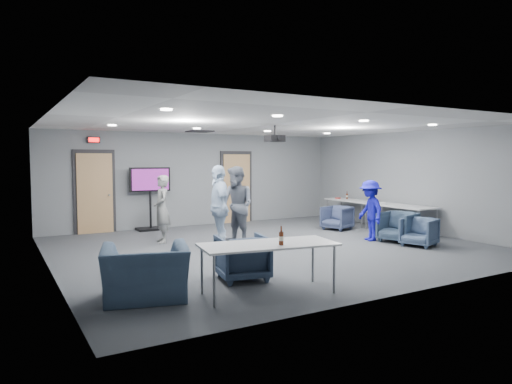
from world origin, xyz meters
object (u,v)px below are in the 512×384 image
table_front_left (268,246)px  chair_front_a (242,257)px  chair_right_a (337,218)px  bottle_front (281,238)px  chair_right_b (398,227)px  table_right_b (400,207)px  table_right_a (351,201)px  chair_right_c (419,232)px  person_c (219,207)px  bottle_right (347,196)px  projector (275,138)px  person_b (237,205)px  chair_front_b (145,273)px  person_d (370,210)px  tv_stand (150,195)px  person_a (162,209)px

table_front_left → chair_front_a: bearing=96.1°
chair_right_a → table_front_left: size_ratio=0.35×
bottle_front → chair_right_b: bearing=25.1°
chair_right_b → table_right_b: bearing=113.8°
table_right_a → chair_right_a: bearing=121.3°
table_front_left → chair_right_c: bearing=25.4°
person_c → bottle_front: size_ratio=6.77×
bottle_right → projector: bearing=-151.8°
person_b → chair_right_c: size_ratio=2.55×
chair_right_c → chair_front_a: bearing=-102.1°
chair_right_c → table_right_a: (1.10, 3.47, 0.36)m
projector → chair_front_b: bearing=-144.7°
person_d → chair_right_c: size_ratio=2.07×
chair_right_b → person_b: bearing=-133.0°
bottle_front → bottle_right: 8.02m
chair_right_a → projector: size_ratio=1.91×
chair_front_a → tv_stand: (0.30, 5.87, 0.62)m
chair_front_a → table_front_left: size_ratio=0.39×
person_a → chair_right_b: 5.55m
chair_front_a → bottle_right: 7.39m
table_right_a → table_right_b: size_ratio=0.85×
table_front_left → table_right_b: bearing=35.8°
bottle_right → projector: projector is taller
bottle_front → tv_stand: bearing=87.9°
person_a → person_b: 1.76m
chair_front_a → table_right_b: table_right_b is taller
table_right_a → tv_stand: size_ratio=0.98×
person_a → chair_right_a: bearing=92.0°
person_b → person_d: 3.21m
chair_right_b → projector: (-2.78, 1.03, 2.05)m
chair_right_c → table_front_left: size_ratio=0.34×
chair_right_b → table_right_b: size_ratio=0.39×
person_c → chair_front_b: person_c is taller
person_a → person_d: 4.93m
person_b → person_c: 0.72m
chair_right_b → chair_right_c: chair_right_b is taller
person_a → bottle_front: 4.91m
person_a → bottle_front: person_a is taller
person_c → table_right_a: (5.13, 1.56, -0.23)m
person_d → chair_right_c: 1.24m
bottle_right → chair_front_a: bearing=-144.2°
person_c → chair_front_a: 2.61m
chair_right_b → bottle_right: (1.21, 3.17, 0.46)m
table_right_a → projector: (-3.88, -1.83, 1.72)m
person_b → table_right_a: person_b is taller
chair_right_c → chair_front_b: bearing=-101.3°
table_right_a → tv_stand: (-5.58, 1.87, 0.30)m
table_right_a → bottle_right: size_ratio=7.05×
person_a → person_b: (1.42, -1.04, 0.10)m
chair_right_b → tv_stand: bearing=-153.7°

